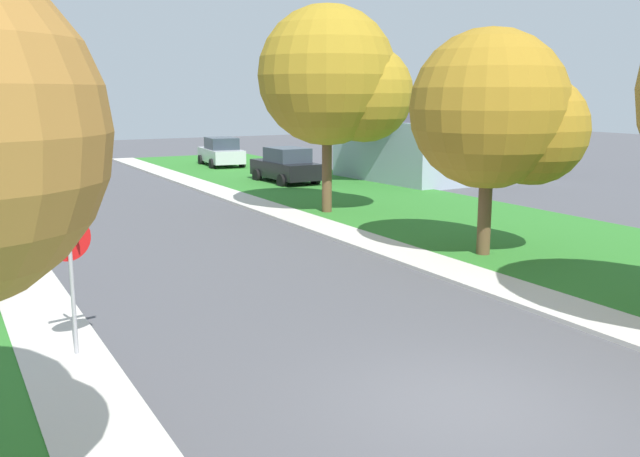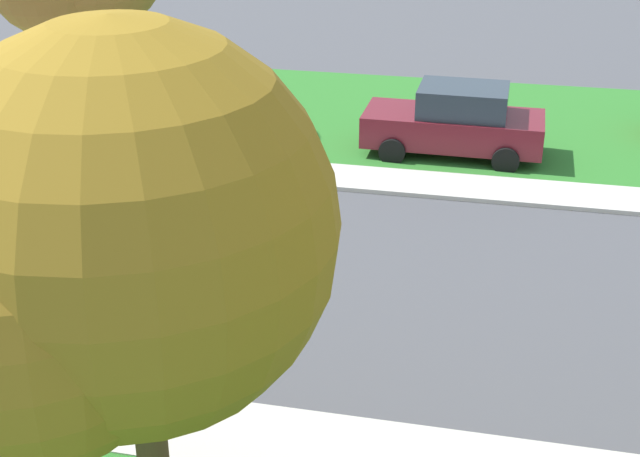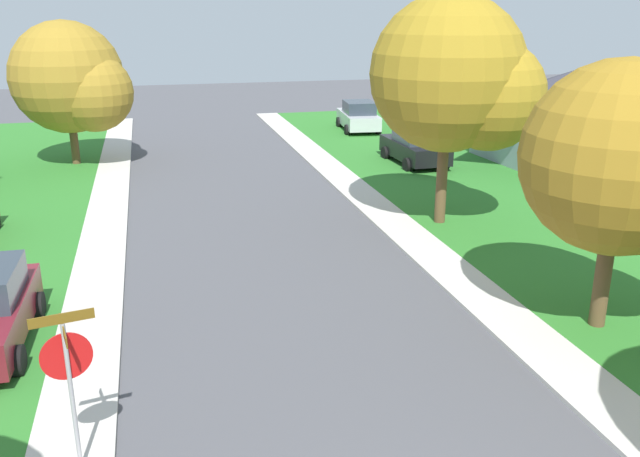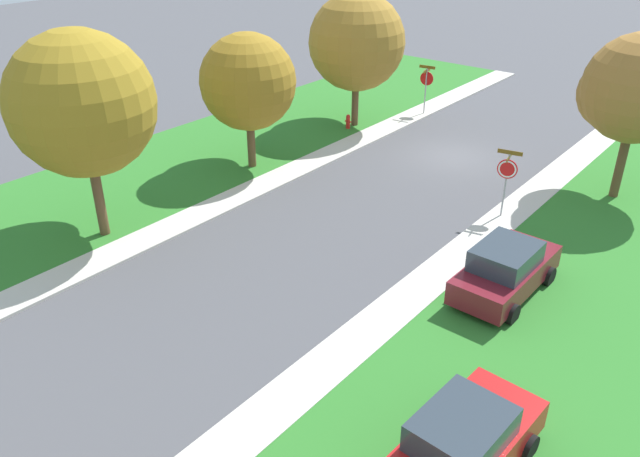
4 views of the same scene
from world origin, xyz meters
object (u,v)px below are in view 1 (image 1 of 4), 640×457
Objects in this scene: stop_sign_far_corner at (69,248)px; car_silver_driveway_right at (221,152)px; tree_sidewalk_near at (337,80)px; house_right_setback at (440,132)px; tree_across_left at (500,114)px; car_black_behind_trees at (286,166)px.

car_silver_driveway_right is (13.27, 27.90, -1.01)m from stop_sign_far_corner.
house_right_setback is (10.19, 6.99, -2.42)m from tree_sidewalk_near.
house_right_setback is (21.15, 17.25, 0.49)m from stop_sign_far_corner.
tree_across_left is 18.03m from house_right_setback.
house_right_setback reaches higher than stop_sign_far_corner.
tree_sidewalk_near reaches higher than tree_across_left.
tree_across_left reaches higher than car_silver_driveway_right.
tree_across_left is at bearing -94.53° from car_silver_driveway_right.
car_black_behind_trees is at bearing 167.76° from house_right_setback.
tree_sidewalk_near is (10.96, 10.27, 2.91)m from stop_sign_far_corner.
stop_sign_far_corner is 0.64× the size of car_black_behind_trees.
stop_sign_far_corner is 0.29× the size of house_right_setback.
car_black_behind_trees is 0.59× the size of tree_sidewalk_near.
car_silver_driveway_right is (0.08, 8.92, 0.00)m from car_black_behind_trees.
stop_sign_far_corner is 0.62× the size of car_silver_driveway_right.
stop_sign_far_corner is 11.63m from tree_across_left.
car_black_behind_trees is at bearing 55.19° from stop_sign_far_corner.
house_right_setback is at bearing 56.52° from tree_across_left.
car_silver_driveway_right is 18.21m from tree_sidewalk_near.
car_black_behind_trees is 0.72× the size of tree_across_left.
stop_sign_far_corner is 15.30m from tree_sidewalk_near.
car_black_behind_trees is at bearing 75.61° from tree_sidewalk_near.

